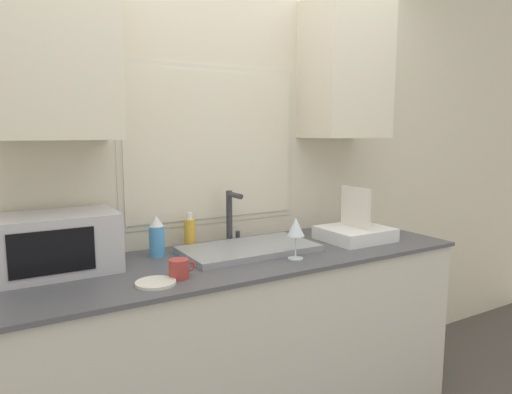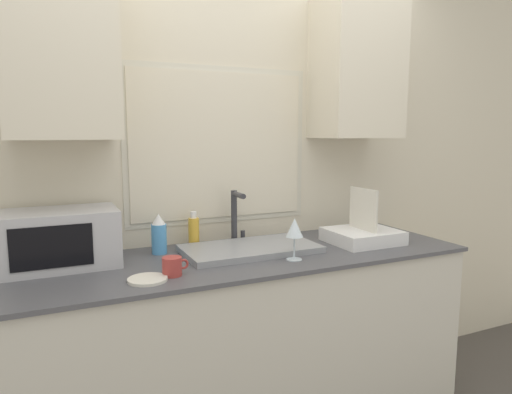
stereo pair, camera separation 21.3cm
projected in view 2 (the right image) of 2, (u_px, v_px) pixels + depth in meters
countertop at (245, 345)px, 2.25m from camera, size 2.18×0.71×0.93m
wall_back at (220, 152)px, 2.42m from camera, size 6.00×0.38×2.60m
sink_basin at (250, 249)px, 2.23m from camera, size 0.65×0.36×0.03m
faucet at (236, 213)px, 2.39m from camera, size 0.08×0.14×0.28m
microwave at (60, 238)px, 1.98m from camera, size 0.48×0.31×0.25m
dish_rack at (362, 234)px, 2.42m from camera, size 0.35×0.31×0.29m
spray_bottle at (159, 235)px, 2.19m from camera, size 0.07×0.07×0.19m
soap_bottle at (194, 231)px, 2.33m from camera, size 0.06×0.06×0.18m
mug_near_sink at (172, 266)px, 1.86m from camera, size 0.11×0.08×0.08m
wine_glass at (294, 229)px, 2.07m from camera, size 0.08×0.08×0.19m
small_plate at (148, 279)px, 1.79m from camera, size 0.16×0.16×0.01m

